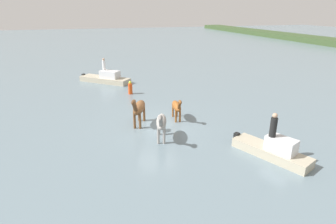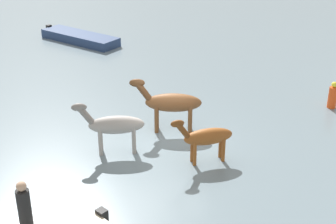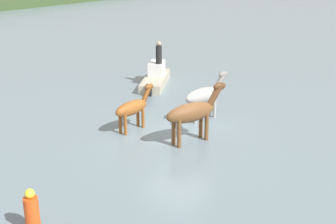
# 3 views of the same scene
# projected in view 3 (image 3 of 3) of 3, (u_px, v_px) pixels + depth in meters

# --- Properties ---
(ground_plane) EXTENTS (195.54, 195.54, 0.00)m
(ground_plane) POSITION_uv_depth(u_px,v_px,m) (177.00, 133.00, 16.82)
(ground_plane) COLOR slate
(horse_mid_herd) EXTENTS (2.59, 1.46, 2.07)m
(horse_mid_herd) POSITION_uv_depth(u_px,v_px,m) (193.00, 112.00, 15.65)
(horse_mid_herd) COLOR brown
(horse_mid_herd) RESTS_ON ground_plane
(horse_dun_straggler) EXTENTS (2.42, 1.10, 1.89)m
(horse_dun_straggler) POSITION_uv_depth(u_px,v_px,m) (204.00, 95.00, 18.01)
(horse_dun_straggler) COLOR #9E9993
(horse_dun_straggler) RESTS_ON ground_plane
(horse_dark_mare) EXTENTS (2.16, 0.69, 1.67)m
(horse_dark_mare) POSITION_uv_depth(u_px,v_px,m) (133.00, 108.00, 16.83)
(horse_dark_mare) COLOR brown
(horse_dark_mare) RESTS_ON ground_plane
(boat_tender_starboard) EXTENTS (4.01, 2.58, 1.32)m
(boat_tender_starboard) POSITION_uv_depth(u_px,v_px,m) (156.00, 79.00, 23.36)
(boat_tender_starboard) COLOR #B7AD93
(boat_tender_starboard) RESTS_ON ground_plane
(person_helmsman_aft) EXTENTS (0.32, 0.32, 1.19)m
(person_helmsman_aft) POSITION_uv_depth(u_px,v_px,m) (159.00, 53.00, 22.85)
(person_helmsman_aft) COLOR black
(person_helmsman_aft) RESTS_ON boat_tender_starboard
(buoy_channel_marker) EXTENTS (0.36, 0.36, 1.14)m
(buoy_channel_marker) POSITION_uv_depth(u_px,v_px,m) (32.00, 212.00, 10.56)
(buoy_channel_marker) COLOR #E54C19
(buoy_channel_marker) RESTS_ON ground_plane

